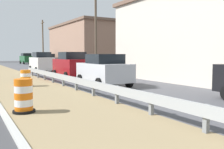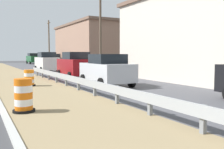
# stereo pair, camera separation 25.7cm
# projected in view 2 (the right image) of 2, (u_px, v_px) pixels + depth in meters

# --- Properties ---
(traffic_barrel_close) EXTENTS (0.72, 0.72, 1.11)m
(traffic_barrel_close) POSITION_uv_depth(u_px,v_px,m) (24.00, 97.00, 8.04)
(traffic_barrel_close) COLOR orange
(traffic_barrel_close) RESTS_ON ground
(traffic_barrel_mid) EXTENTS (0.72, 0.72, 0.98)m
(traffic_barrel_mid) POSITION_uv_depth(u_px,v_px,m) (29.00, 79.00, 14.71)
(traffic_barrel_mid) COLOR orange
(traffic_barrel_mid) RESTS_ON ground
(car_lead_near_lane) EXTENTS (2.07, 4.14, 2.10)m
(car_lead_near_lane) POSITION_uv_depth(u_px,v_px,m) (75.00, 65.00, 19.50)
(car_lead_near_lane) COLOR maroon
(car_lead_near_lane) RESTS_ON ground
(car_trailing_near_lane) EXTENTS (2.11, 4.80, 2.02)m
(car_trailing_near_lane) POSITION_uv_depth(u_px,v_px,m) (53.00, 61.00, 36.04)
(car_trailing_near_lane) COLOR #4C5156
(car_trailing_near_lane) RESTS_ON ground
(car_lead_far_lane) EXTENTS (2.02, 4.67, 2.16)m
(car_lead_far_lane) POSITION_uv_depth(u_px,v_px,m) (47.00, 62.00, 26.52)
(car_lead_far_lane) COLOR silver
(car_lead_far_lane) RESTS_ON ground
(car_mid_far_lane) EXTENTS (2.17, 4.54, 2.19)m
(car_mid_far_lane) POSITION_uv_depth(u_px,v_px,m) (33.00, 59.00, 50.60)
(car_mid_far_lane) COLOR #195128
(car_mid_far_lane) RESTS_ON ground
(car_trailing_far_lane) EXTENTS (2.20, 4.05, 1.92)m
(car_trailing_far_lane) POSITION_uv_depth(u_px,v_px,m) (107.00, 70.00, 14.78)
(car_trailing_far_lane) COLOR silver
(car_trailing_far_lane) RESTS_ON ground
(roadside_shop_near) EXTENTS (9.29, 13.43, 6.35)m
(roadside_shop_near) POSITION_uv_depth(u_px,v_px,m) (215.00, 37.00, 18.28)
(roadside_shop_near) COLOR beige
(roadside_shop_near) RESTS_ON ground
(roadside_shop_far) EXTENTS (7.78, 14.14, 6.23)m
(roadside_shop_far) POSITION_uv_depth(u_px,v_px,m) (94.00, 46.00, 35.47)
(roadside_shop_far) COLOR #93705B
(roadside_shop_far) RESTS_ON ground
(utility_pole_mid) EXTENTS (0.24, 1.80, 9.40)m
(utility_pole_mid) POSITION_uv_depth(u_px,v_px,m) (100.00, 27.00, 26.05)
(utility_pole_mid) COLOR brown
(utility_pole_mid) RESTS_ON ground
(utility_pole_far) EXTENTS (0.24, 1.80, 8.17)m
(utility_pole_far) POSITION_uv_depth(u_px,v_px,m) (49.00, 42.00, 45.01)
(utility_pole_far) COLOR brown
(utility_pole_far) RESTS_ON ground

